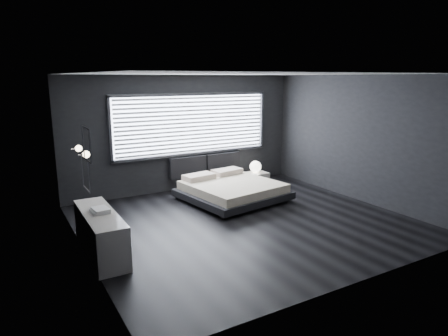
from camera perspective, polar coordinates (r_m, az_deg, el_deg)
room at (r=7.48m, az=3.26°, el=2.48°), size 6.04×6.00×2.80m
window at (r=9.87m, az=-4.38°, el=6.23°), size 4.14×0.09×1.52m
headboard at (r=10.12m, az=-2.64°, el=0.45°), size 1.96×0.16×0.52m
sconce_near at (r=6.41m, az=-19.11°, el=1.85°), size 0.18×0.11×0.11m
sconce_far at (r=6.99m, az=-20.08°, el=2.64°), size 0.18×0.11×0.11m
wall_art_upper at (r=5.77m, az=-19.02°, el=3.22°), size 0.01×0.48×0.48m
wall_art_lower at (r=6.10m, az=-19.16°, el=-0.81°), size 0.01×0.48×0.48m
bed at (r=9.11m, az=1.10°, el=-3.05°), size 2.33×2.25×0.53m
nightstand at (r=10.46m, az=4.66°, el=-1.50°), size 0.56×0.48×0.32m
orb_lamp at (r=10.41m, az=4.51°, el=0.20°), size 0.30×0.30×0.30m
dresser at (r=6.65m, az=-17.20°, el=-8.91°), size 0.50×1.72×0.69m
book_stack at (r=6.54m, az=-17.29°, el=-5.78°), size 0.27×0.35×0.07m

